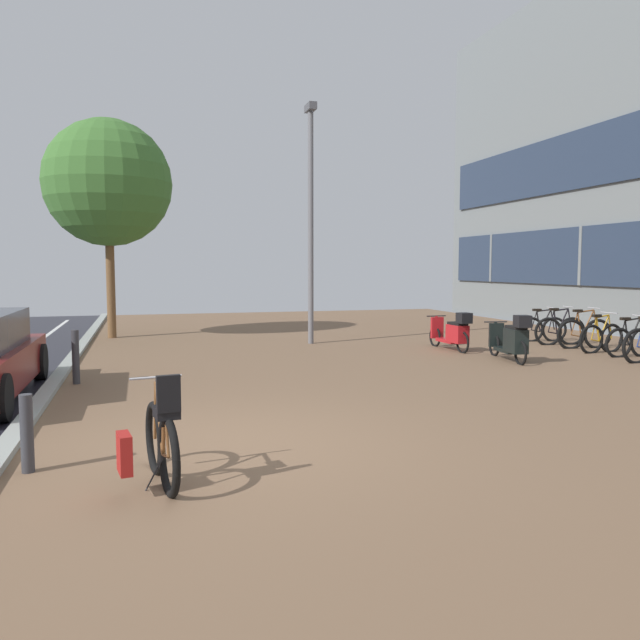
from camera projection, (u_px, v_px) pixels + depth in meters
name	position (u px, v px, depth m)	size (l,w,h in m)	color
ground	(359.00, 438.00, 7.26)	(21.00, 40.00, 0.13)	black
bicycle_foreground	(158.00, 442.00, 5.61)	(0.59, 1.36, 1.08)	black
bicycle_rack_02	(631.00, 342.00, 13.62)	(1.31, 0.48, 0.94)	black
bicycle_rack_03	(601.00, 338.00, 14.29)	(1.30, 0.48, 0.96)	black
bicycle_rack_04	(584.00, 334.00, 15.05)	(1.45, 0.48, 1.02)	black
bicycle_rack_05	(560.00, 331.00, 15.74)	(1.37, 0.48, 1.01)	black
bicycle_rack_06	(543.00, 329.00, 16.47)	(1.29, 0.47, 0.94)	black
scooter_near	(453.00, 332.00, 14.62)	(0.52, 1.82, 0.95)	black
scooter_mid	(512.00, 340.00, 12.91)	(0.62, 1.82, 1.03)	black
lamp_post	(311.00, 213.00, 15.74)	(0.20, 0.52, 6.01)	slate
street_tree	(108.00, 183.00, 16.98)	(3.44, 3.44, 5.96)	brown
bollard_near	(27.00, 433.00, 5.94)	(0.12, 0.12, 0.76)	#38383D
bollard_far	(76.00, 357.00, 10.45)	(0.12, 0.12, 0.91)	#38383D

